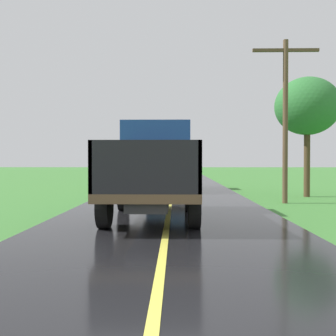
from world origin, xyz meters
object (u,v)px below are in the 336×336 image
banana_truck_far (171,164)px  banana_truck_near (155,167)px  roadside_tree_near_left (307,107)px  utility_pole_roadside (285,113)px

banana_truck_far → banana_truck_near: bearing=-92.0°
banana_truck_far → roadside_tree_near_left: bearing=-31.8°
banana_truck_far → utility_pole_roadside: (4.51, -6.72, 2.06)m
banana_truck_near → banana_truck_far: (0.36, 10.65, -0.00)m
banana_truck_near → roadside_tree_near_left: bearing=45.6°
banana_truck_near → utility_pole_roadside: utility_pole_roadside is taller
utility_pole_roadside → roadside_tree_near_left: bearing=58.2°
utility_pole_roadside → roadside_tree_near_left: 3.39m
banana_truck_far → utility_pole_roadside: 8.35m
roadside_tree_near_left → utility_pole_roadside: bearing=-121.8°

